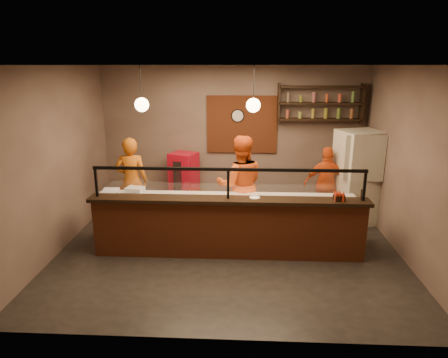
# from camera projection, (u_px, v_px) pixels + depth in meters

# --- Properties ---
(floor) EXTENTS (6.00, 6.00, 0.00)m
(floor) POSITION_uv_depth(u_px,v_px,m) (229.00, 248.00, 7.23)
(floor) COLOR black
(floor) RESTS_ON ground
(ceiling) EXTENTS (6.00, 6.00, 0.00)m
(ceiling) POSITION_uv_depth(u_px,v_px,m) (229.00, 65.00, 6.35)
(ceiling) COLOR #3C332E
(ceiling) RESTS_ON wall_back
(wall_back) EXTENTS (6.00, 0.00, 6.00)m
(wall_back) POSITION_uv_depth(u_px,v_px,m) (233.00, 137.00, 9.19)
(wall_back) COLOR #776357
(wall_back) RESTS_ON floor
(wall_left) EXTENTS (0.00, 5.00, 5.00)m
(wall_left) POSITION_uv_depth(u_px,v_px,m) (57.00, 161.00, 6.94)
(wall_left) COLOR #776357
(wall_left) RESTS_ON floor
(wall_right) EXTENTS (0.00, 5.00, 5.00)m
(wall_right) POSITION_uv_depth(u_px,v_px,m) (409.00, 165.00, 6.65)
(wall_right) COLOR #776357
(wall_right) RESTS_ON floor
(wall_front) EXTENTS (6.00, 0.00, 6.00)m
(wall_front) POSITION_uv_depth(u_px,v_px,m) (220.00, 216.00, 4.39)
(wall_front) COLOR #776357
(wall_front) RESTS_ON floor
(brick_patch) EXTENTS (1.60, 0.04, 1.30)m
(brick_patch) POSITION_uv_depth(u_px,v_px,m) (242.00, 125.00, 9.07)
(brick_patch) COLOR brown
(brick_patch) RESTS_ON wall_back
(service_counter) EXTENTS (4.60, 0.25, 1.00)m
(service_counter) POSITION_uv_depth(u_px,v_px,m) (228.00, 229.00, 6.81)
(service_counter) COLOR brown
(service_counter) RESTS_ON floor
(counter_ledge) EXTENTS (4.70, 0.37, 0.06)m
(counter_ledge) POSITION_uv_depth(u_px,v_px,m) (228.00, 200.00, 6.66)
(counter_ledge) COLOR black
(counter_ledge) RESTS_ON service_counter
(worktop_cabinet) EXTENTS (4.60, 0.75, 0.85)m
(worktop_cabinet) POSITION_uv_depth(u_px,v_px,m) (229.00, 222.00, 7.31)
(worktop_cabinet) COLOR gray
(worktop_cabinet) RESTS_ON floor
(worktop) EXTENTS (4.60, 0.75, 0.05)m
(worktop) POSITION_uv_depth(u_px,v_px,m) (229.00, 199.00, 7.18)
(worktop) COLOR silver
(worktop) RESTS_ON worktop_cabinet
(sneeze_guard) EXTENTS (4.50, 0.05, 0.52)m
(sneeze_guard) POSITION_uv_depth(u_px,v_px,m) (228.00, 180.00, 6.57)
(sneeze_guard) COLOR white
(sneeze_guard) RESTS_ON counter_ledge
(wall_shelving) EXTENTS (1.84, 0.28, 0.85)m
(wall_shelving) POSITION_uv_depth(u_px,v_px,m) (320.00, 103.00, 8.71)
(wall_shelving) COLOR black
(wall_shelving) RESTS_ON wall_back
(wall_clock) EXTENTS (0.30, 0.04, 0.30)m
(wall_clock) POSITION_uv_depth(u_px,v_px,m) (238.00, 116.00, 9.01)
(wall_clock) COLOR black
(wall_clock) RESTS_ON wall_back
(pendant_left) EXTENTS (0.24, 0.24, 0.77)m
(pendant_left) POSITION_uv_depth(u_px,v_px,m) (142.00, 105.00, 6.80)
(pendant_left) COLOR black
(pendant_left) RESTS_ON ceiling
(pendant_right) EXTENTS (0.24, 0.24, 0.77)m
(pendant_right) POSITION_uv_depth(u_px,v_px,m) (253.00, 105.00, 6.71)
(pendant_right) COLOR black
(pendant_right) RESTS_ON ceiling
(cook_left) EXTENTS (0.68, 0.46, 1.81)m
(cook_left) POSITION_uv_depth(u_px,v_px,m) (132.00, 181.00, 8.21)
(cook_left) COLOR #C76112
(cook_left) RESTS_ON floor
(cook_mid) EXTENTS (1.02, 0.85, 1.93)m
(cook_mid) POSITION_uv_depth(u_px,v_px,m) (240.00, 185.00, 7.74)
(cook_mid) COLOR #DB5014
(cook_mid) RESTS_ON floor
(cook_right) EXTENTS (0.98, 0.50, 1.60)m
(cook_right) POSITION_uv_depth(u_px,v_px,m) (326.00, 185.00, 8.32)
(cook_right) COLOR #DE4C14
(cook_right) RESTS_ON floor
(fridge) EXTENTS (1.00, 0.97, 1.94)m
(fridge) POSITION_uv_depth(u_px,v_px,m) (357.00, 177.00, 8.23)
(fridge) COLOR beige
(fridge) RESTS_ON floor
(red_cooler) EXTENTS (0.70, 0.68, 1.29)m
(red_cooler) POSITION_uv_depth(u_px,v_px,m) (184.00, 180.00, 9.18)
(red_cooler) COLOR #AD0B1F
(red_cooler) RESTS_ON floor
(pizza_dough) EXTENTS (0.65, 0.65, 0.01)m
(pizza_dough) POSITION_uv_depth(u_px,v_px,m) (241.00, 200.00, 7.06)
(pizza_dough) COLOR beige
(pizza_dough) RESTS_ON worktop
(prep_tub_a) EXTENTS (0.34, 0.29, 0.15)m
(prep_tub_a) POSITION_uv_depth(u_px,v_px,m) (135.00, 191.00, 7.31)
(prep_tub_a) COLOR silver
(prep_tub_a) RESTS_ON worktop
(prep_tub_b) EXTENTS (0.29, 0.24, 0.14)m
(prep_tub_b) POSITION_uv_depth(u_px,v_px,m) (111.00, 193.00, 7.24)
(prep_tub_b) COLOR white
(prep_tub_b) RESTS_ON worktop
(prep_tub_c) EXTENTS (0.34, 0.31, 0.14)m
(prep_tub_c) POSITION_uv_depth(u_px,v_px,m) (109.00, 195.00, 7.11)
(prep_tub_c) COLOR white
(prep_tub_c) RESTS_ON worktop
(rolling_pin) EXTENTS (0.33, 0.07, 0.06)m
(rolling_pin) POSITION_uv_depth(u_px,v_px,m) (196.00, 196.00, 7.21)
(rolling_pin) COLOR yellow
(rolling_pin) RESTS_ON worktop
(condiment_caddy) EXTENTS (0.19, 0.16, 0.09)m
(condiment_caddy) POSITION_uv_depth(u_px,v_px,m) (339.00, 198.00, 6.53)
(condiment_caddy) COLOR black
(condiment_caddy) RESTS_ON counter_ledge
(pepper_mill) EXTENTS (0.04, 0.04, 0.18)m
(pepper_mill) POSITION_uv_depth(u_px,v_px,m) (362.00, 195.00, 6.56)
(pepper_mill) COLOR black
(pepper_mill) RESTS_ON counter_ledge
(small_plate) EXTENTS (0.22, 0.22, 0.01)m
(small_plate) POSITION_uv_depth(u_px,v_px,m) (255.00, 198.00, 6.68)
(small_plate) COLOR white
(small_plate) RESTS_ON counter_ledge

